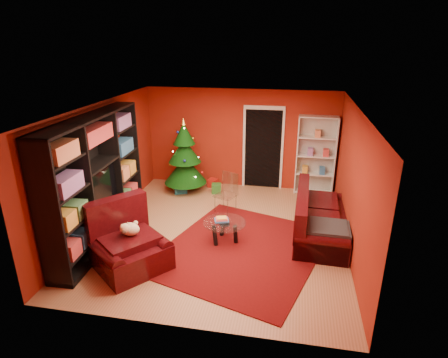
% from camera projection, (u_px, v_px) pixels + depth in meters
% --- Properties ---
extents(floor, '(5.00, 5.50, 0.05)m').
position_uv_depth(floor, '(220.00, 234.00, 7.78)').
color(floor, '#A16844').
rests_on(floor, ground).
extents(ceiling, '(5.00, 5.50, 0.05)m').
position_uv_depth(ceiling, '(220.00, 106.00, 6.84)').
color(ceiling, silver).
rests_on(ceiling, wall_back).
extents(wall_back, '(5.00, 0.05, 2.60)m').
position_uv_depth(wall_back, '(241.00, 139.00, 9.86)').
color(wall_back, maroon).
rests_on(wall_back, ground).
extents(wall_left, '(0.05, 5.50, 2.60)m').
position_uv_depth(wall_left, '(101.00, 166.00, 7.75)').
color(wall_left, maroon).
rests_on(wall_left, ground).
extents(wall_right, '(0.05, 5.50, 2.60)m').
position_uv_depth(wall_right, '(355.00, 183.00, 6.88)').
color(wall_right, maroon).
rests_on(wall_right, ground).
extents(doorway, '(1.06, 0.60, 2.16)m').
position_uv_depth(doorway, '(263.00, 150.00, 9.81)').
color(doorway, black).
rests_on(doorway, floor).
extents(rug, '(3.58, 3.88, 0.02)m').
position_uv_depth(rug, '(242.00, 249.00, 7.15)').
color(rug, '#59090A').
rests_on(rug, floor).
extents(media_unit, '(0.61, 3.26, 2.49)m').
position_uv_depth(media_unit, '(97.00, 181.00, 7.12)').
color(media_unit, black).
rests_on(media_unit, floor).
extents(christmas_tree, '(1.37, 1.37, 1.96)m').
position_uv_depth(christmas_tree, '(185.00, 156.00, 9.60)').
color(christmas_tree, black).
rests_on(christmas_tree, floor).
extents(gift_box_teal, '(0.42, 0.42, 0.32)m').
position_uv_depth(gift_box_teal, '(180.00, 186.00, 9.77)').
color(gift_box_teal, '#166683').
rests_on(gift_box_teal, floor).
extents(gift_box_green, '(0.28, 0.28, 0.24)m').
position_uv_depth(gift_box_green, '(216.00, 188.00, 9.74)').
color(gift_box_green, '#236320').
rests_on(gift_box_green, floor).
extents(gift_box_red, '(0.27, 0.27, 0.22)m').
position_uv_depth(gift_box_red, '(213.00, 183.00, 10.14)').
color(gift_box_red, '#A8160E').
rests_on(gift_box_red, floor).
extents(white_bookshelf, '(0.96, 0.36, 2.06)m').
position_uv_depth(white_bookshelf, '(316.00, 156.00, 9.44)').
color(white_bookshelf, white).
rests_on(white_bookshelf, floor).
extents(armchair, '(1.72, 1.72, 0.96)m').
position_uv_depth(armchair, '(130.00, 243.00, 6.46)').
color(armchair, black).
rests_on(armchair, rug).
extents(dog, '(0.49, 0.50, 0.31)m').
position_uv_depth(dog, '(130.00, 229.00, 6.44)').
color(dog, beige).
rests_on(dog, armchair).
extents(sofa, '(1.08, 2.25, 0.95)m').
position_uv_depth(sofa, '(322.00, 214.00, 7.52)').
color(sofa, black).
rests_on(sofa, rug).
extents(coffee_table, '(1.06, 1.06, 0.53)m').
position_uv_depth(coffee_table, '(224.00, 231.00, 7.37)').
color(coffee_table, gray).
rests_on(coffee_table, rug).
extents(acrylic_chair, '(0.58, 0.60, 0.83)m').
position_uv_depth(acrylic_chair, '(225.00, 195.00, 8.56)').
color(acrylic_chair, '#66605B').
rests_on(acrylic_chair, rug).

